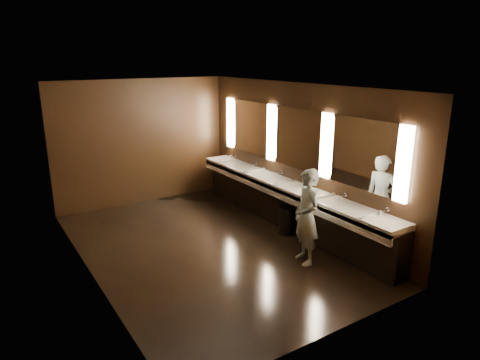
# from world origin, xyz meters

# --- Properties ---
(floor) EXTENTS (6.00, 6.00, 0.00)m
(floor) POSITION_xyz_m (0.00, 0.00, 0.00)
(floor) COLOR black
(floor) RESTS_ON ground
(ceiling) EXTENTS (4.00, 6.00, 0.02)m
(ceiling) POSITION_xyz_m (0.00, 0.00, 2.80)
(ceiling) COLOR #2D2D2B
(ceiling) RESTS_ON wall_back
(wall_back) EXTENTS (4.00, 0.02, 2.80)m
(wall_back) POSITION_xyz_m (0.00, 3.00, 1.40)
(wall_back) COLOR black
(wall_back) RESTS_ON floor
(wall_front) EXTENTS (4.00, 0.02, 2.80)m
(wall_front) POSITION_xyz_m (0.00, -3.00, 1.40)
(wall_front) COLOR black
(wall_front) RESTS_ON floor
(wall_left) EXTENTS (0.02, 6.00, 2.80)m
(wall_left) POSITION_xyz_m (-2.00, 0.00, 1.40)
(wall_left) COLOR black
(wall_left) RESTS_ON floor
(wall_right) EXTENTS (0.02, 6.00, 2.80)m
(wall_right) POSITION_xyz_m (2.00, 0.00, 1.40)
(wall_right) COLOR black
(wall_right) RESTS_ON floor
(sink_counter) EXTENTS (0.55, 5.40, 1.01)m
(sink_counter) POSITION_xyz_m (1.79, 0.00, 0.50)
(sink_counter) COLOR black
(sink_counter) RESTS_ON floor
(mirror_band) EXTENTS (0.06, 5.03, 1.15)m
(mirror_band) POSITION_xyz_m (1.98, -0.00, 1.75)
(mirror_band) COLOR #FFE5C2
(mirror_band) RESTS_ON wall_right
(person) EXTENTS (0.50, 0.65, 1.58)m
(person) POSITION_xyz_m (1.08, -1.37, 0.79)
(person) COLOR #9CCEEA
(person) RESTS_ON floor
(trash_bin) EXTENTS (0.45, 0.45, 0.54)m
(trash_bin) POSITION_xyz_m (1.58, -0.29, 0.27)
(trash_bin) COLOR black
(trash_bin) RESTS_ON floor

